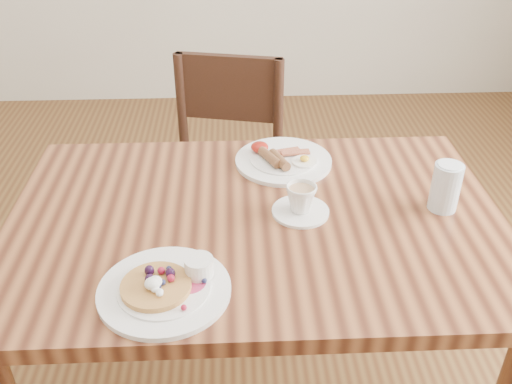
% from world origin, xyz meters
% --- Properties ---
extents(dining_table, '(1.20, 0.80, 0.75)m').
position_xyz_m(dining_table, '(0.00, 0.00, 0.65)').
color(dining_table, brown).
rests_on(dining_table, ground).
extents(chair_far, '(0.50, 0.50, 0.88)m').
position_xyz_m(chair_far, '(-0.09, 0.66, 0.49)').
color(chair_far, black).
rests_on(chair_far, ground).
extents(pancake_plate, '(0.27, 0.27, 0.06)m').
position_xyz_m(pancake_plate, '(-0.19, -0.26, 0.76)').
color(pancake_plate, white).
rests_on(pancake_plate, dining_table).
extents(breakfast_plate, '(0.27, 0.27, 0.04)m').
position_xyz_m(breakfast_plate, '(0.08, 0.26, 0.76)').
color(breakfast_plate, white).
rests_on(breakfast_plate, dining_table).
extents(teacup_saucer, '(0.14, 0.14, 0.08)m').
position_xyz_m(teacup_saucer, '(0.11, 0.01, 0.78)').
color(teacup_saucer, white).
rests_on(teacup_saucer, dining_table).
extents(water_glass, '(0.07, 0.07, 0.12)m').
position_xyz_m(water_glass, '(0.46, 0.02, 0.81)').
color(water_glass, silver).
rests_on(water_glass, dining_table).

